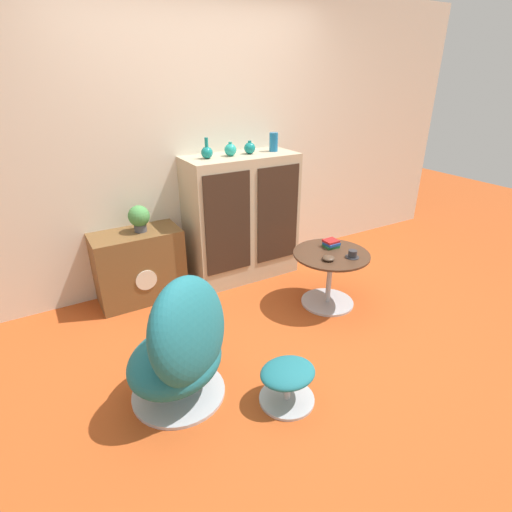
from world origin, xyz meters
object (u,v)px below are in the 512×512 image
(tv_console, at_px, (139,266))
(sideboard, at_px, (242,218))
(bowl, at_px, (328,258))
(ottoman, at_px, (288,378))
(book_stack, at_px, (331,244))
(vase_rightmost, at_px, (274,142))
(vase_leftmost, at_px, (207,152))
(teacup, at_px, (352,255))
(vase_inner_left, at_px, (230,150))
(egg_chair, at_px, (182,347))
(vase_inner_right, at_px, (250,148))
(potted_plant, at_px, (139,217))
(coffee_table, at_px, (330,272))

(tv_console, bearing_deg, sideboard, -2.57)
(bowl, bearing_deg, ottoman, -141.57)
(book_stack, bearing_deg, vase_rightmost, 97.70)
(book_stack, distance_m, bowl, 0.28)
(vase_leftmost, bearing_deg, sideboard, -0.67)
(teacup, bearing_deg, vase_rightmost, 96.42)
(sideboard, distance_m, bowl, 1.03)
(book_stack, bearing_deg, vase_inner_left, 125.40)
(vase_inner_left, bearing_deg, book_stack, -54.60)
(egg_chair, height_order, vase_rightmost, vase_rightmost)
(sideboard, xyz_separation_m, vase_inner_left, (-0.10, 0.00, 0.66))
(teacup, distance_m, bowl, 0.22)
(ottoman, relative_size, vase_inner_left, 2.90)
(teacup, height_order, bowl, teacup)
(vase_inner_left, height_order, book_stack, vase_inner_left)
(vase_inner_right, relative_size, bowl, 1.16)
(vase_inner_right, bearing_deg, vase_leftmost, 180.00)
(tv_console, relative_size, vase_inner_right, 6.36)
(vase_leftmost, distance_m, vase_inner_left, 0.23)
(tv_console, distance_m, vase_leftmost, 1.17)
(tv_console, xyz_separation_m, ottoman, (0.42, -1.72, -0.15))
(potted_plant, bearing_deg, teacup, -37.20)
(vase_leftmost, xyz_separation_m, vase_inner_left, (0.23, 0.00, -0.00))
(sideboard, xyz_separation_m, vase_rightmost, (0.36, 0.00, 0.69))
(vase_leftmost, relative_size, teacup, 1.55)
(vase_rightmost, bearing_deg, vase_inner_right, 180.00)
(vase_rightmost, relative_size, teacup, 1.49)
(sideboard, relative_size, ottoman, 3.40)
(book_stack, bearing_deg, ottoman, -140.18)
(teacup, bearing_deg, vase_leftmost, 127.39)
(sideboard, bearing_deg, book_stack, -59.58)
(ottoman, relative_size, teacup, 3.10)
(egg_chair, relative_size, coffee_table, 1.34)
(sideboard, bearing_deg, vase_inner_left, 177.79)
(vase_inner_right, distance_m, teacup, 1.34)
(sideboard, distance_m, vase_leftmost, 0.74)
(potted_plant, relative_size, book_stack, 1.73)
(tv_console, distance_m, teacup, 1.86)
(vase_rightmost, bearing_deg, potted_plant, 178.17)
(coffee_table, xyz_separation_m, vase_inner_right, (-0.28, 0.90, 0.95))
(vase_rightmost, height_order, book_stack, vase_rightmost)
(teacup, xyz_separation_m, book_stack, (-0.01, 0.26, 0.01))
(potted_plant, relative_size, teacup, 2.01)
(bowl, bearing_deg, book_stack, 45.35)
(coffee_table, height_order, bowl, bowl)
(egg_chair, bearing_deg, tv_console, 85.17)
(egg_chair, bearing_deg, ottoman, -33.45)
(bowl, bearing_deg, vase_rightmost, 84.89)
(coffee_table, relative_size, teacup, 5.69)
(bowl, bearing_deg, potted_plant, 140.03)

